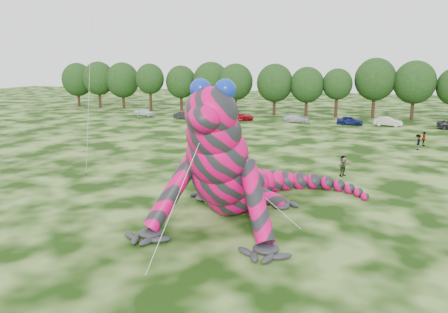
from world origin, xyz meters
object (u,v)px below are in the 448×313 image
object	(u,v)px
car_2	(238,116)
spectator_4	(203,124)
tree_9	(337,93)
spectator_0	(242,143)
tree_8	(307,92)
car_4	(350,121)
car_0	(145,112)
tree_7	(275,90)
tree_11	(414,90)
spectator_5	(343,166)
tree_1	(99,85)
tree_2	(123,86)
spectator_2	(418,142)
flying_kite	(92,1)
tree_10	(375,88)
inflatable_gecko	(235,145)
tree_4	(181,88)
tree_0	(78,85)
tree_3	(150,87)
spectator_1	(231,146)
spectator_3	(424,139)
tree_6	(236,89)
tree_5	(211,87)
car_5	(388,122)
car_1	(186,115)
car_3	(297,119)

from	to	relation	value
car_2	spectator_4	size ratio (longest dim) A/B	3.13
tree_9	spectator_0	bearing A→B (deg)	-103.90
tree_8	car_4	distance (m)	12.39
tree_9	car_0	size ratio (longest dim) A/B	2.13
tree_7	tree_11	size ratio (longest dim) A/B	0.94
tree_8	car_4	xyz separation A→B (m)	(8.07, -8.61, -3.78)
spectator_5	car_0	bearing A→B (deg)	78.01
tree_1	tree_2	bearing A→B (deg)	7.58
spectator_0	spectator_2	bearing A→B (deg)	-156.75
flying_kite	tree_10	xyz separation A→B (m)	(21.40, 52.21, -9.21)
tree_2	car_2	distance (m)	30.76
tree_9	spectator_0	xyz separation A→B (m)	(-8.22, -33.21, -3.54)
inflatable_gecko	tree_11	xyz separation A→B (m)	(15.83, 54.25, 0.45)
tree_4	tree_8	distance (m)	25.48
tree_0	tree_11	distance (m)	68.35
tree_1	car_4	distance (m)	53.27
flying_kite	car_0	distance (m)	48.35
tree_3	tree_10	world-z (taller)	tree_10
tree_1	tree_8	bearing A→B (deg)	-1.38
inflatable_gecko	flying_kite	xyz separation A→B (m)	(-11.96, 2.43, 9.88)
spectator_1	spectator_3	distance (m)	23.66
tree_6	spectator_0	distance (m)	34.40
tree_7	spectator_3	size ratio (longest dim) A/B	5.52
tree_0	tree_9	bearing A→B (deg)	-1.95
tree_2	tree_5	bearing A→B (deg)	-0.94
spectator_5	spectator_0	xyz separation A→B (m)	(-11.65, 8.45, -0.13)
tree_11	spectator_3	bearing A→B (deg)	-91.86
car_2	car_5	size ratio (longest dim) A/B	1.28
inflatable_gecko	spectator_5	bearing A→B (deg)	61.17
spectator_2	spectator_4	distance (m)	29.27
spectator_2	tree_7	bearing A→B (deg)	-128.82
tree_4	car_1	xyz separation A→B (m)	(5.99, -12.06, -3.84)
car_2	spectator_5	bearing A→B (deg)	-158.46
tree_7	tree_9	world-z (taller)	tree_7
tree_11	car_0	bearing A→B (deg)	-168.54
inflatable_gecko	spectator_4	distance (m)	35.70
car_2	car_3	xyz separation A→B (m)	(9.87, 0.84, -0.14)
tree_7	tree_5	bearing A→B (deg)	172.87
tree_0	car_4	xyz separation A→B (m)	(58.41, -10.86, -4.06)
tree_8	car_2	bearing A→B (deg)	-138.65
tree_1	spectator_5	xyz separation A→B (m)	(52.85, -42.37, -3.98)
tree_9	car_4	bearing A→B (deg)	-72.72
tree_5	spectator_5	xyz separation A→B (m)	(27.62, -42.75, -3.97)
tree_7	car_3	world-z (taller)	tree_7
tree_6	tree_7	xyz separation A→B (m)	(7.48, 0.12, -0.01)
tree_7	spectator_4	world-z (taller)	tree_7
inflatable_gecko	spectator_2	size ratio (longest dim) A/B	9.98
tree_4	tree_5	distance (m)	6.53
tree_3	spectator_3	bearing A→B (deg)	-26.24
tree_5	spectator_4	world-z (taller)	tree_5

